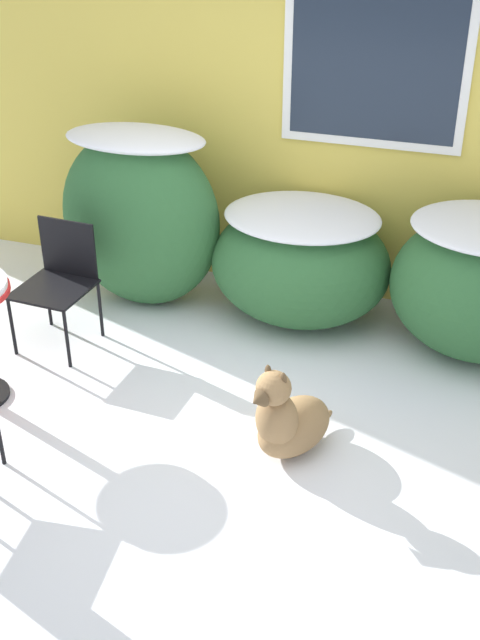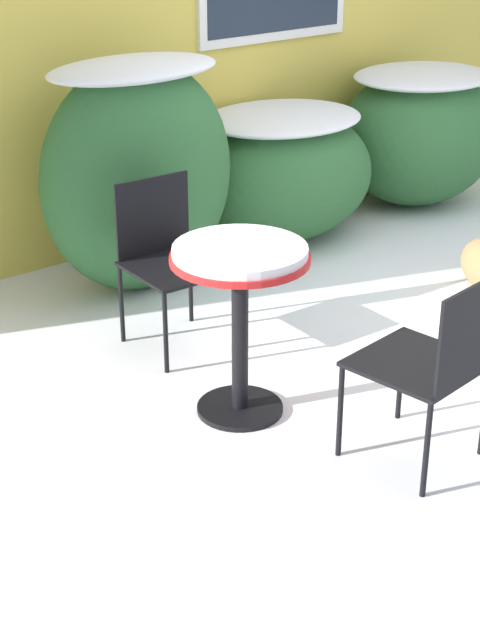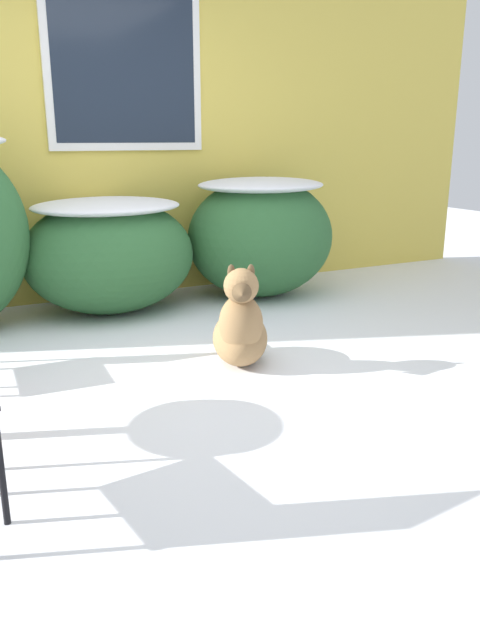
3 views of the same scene
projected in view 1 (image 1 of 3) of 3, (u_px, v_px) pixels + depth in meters
ground_plane at (207, 452)px, 4.62m from camera, size 16.00×16.00×0.00m
house_wall at (317, 77)px, 5.59m from camera, size 8.00×0.10×3.22m
shrub_left at (140, 215)px, 5.84m from camera, size 1.21×0.72×1.34m
shrub_middle at (300, 261)px, 5.72m from camera, size 1.30×1.08×0.87m
patio_chair_near_table at (59, 279)px, 5.45m from camera, size 0.49×0.49×0.85m
dog at (288, 421)px, 4.50m from camera, size 0.51×0.68×0.63m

